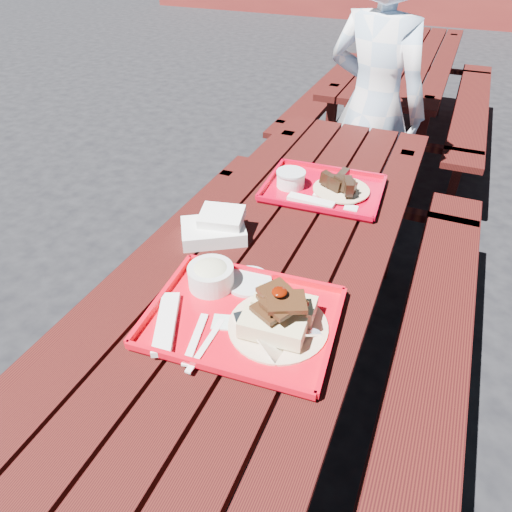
{
  "coord_description": "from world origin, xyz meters",
  "views": [
    {
      "loc": [
        0.44,
        -1.16,
        1.66
      ],
      "look_at": [
        0.0,
        -0.15,
        0.82
      ],
      "focal_mm": 32.0,
      "sensor_mm": 36.0,
      "label": 1
    }
  ],
  "objects_px": {
    "picnic_table_near": "(272,290)",
    "near_tray": "(245,306)",
    "person": "(373,109)",
    "far_tray": "(321,187)",
    "picnic_table_far": "(400,80)"
  },
  "relations": [
    {
      "from": "far_tray",
      "to": "person",
      "type": "height_order",
      "value": "person"
    },
    {
      "from": "picnic_table_far",
      "to": "near_tray",
      "type": "distance_m",
      "value": 3.14
    },
    {
      "from": "far_tray",
      "to": "person",
      "type": "distance_m",
      "value": 0.92
    },
    {
      "from": "picnic_table_far",
      "to": "person",
      "type": "height_order",
      "value": "person"
    },
    {
      "from": "picnic_table_far",
      "to": "picnic_table_near",
      "type": "bearing_deg",
      "value": -90.0
    },
    {
      "from": "near_tray",
      "to": "person",
      "type": "xyz_separation_m",
      "value": [
        0.0,
        1.68,
        0.01
      ]
    },
    {
      "from": "picnic_table_far",
      "to": "far_tray",
      "type": "height_order",
      "value": "far_tray"
    },
    {
      "from": "near_tray",
      "to": "far_tray",
      "type": "relative_size",
      "value": 1.12
    },
    {
      "from": "picnic_table_far",
      "to": "far_tray",
      "type": "relative_size",
      "value": 4.99
    },
    {
      "from": "far_tray",
      "to": "person",
      "type": "xyz_separation_m",
      "value": [
        0.01,
        0.92,
        0.03
      ]
    },
    {
      "from": "picnic_table_near",
      "to": "person",
      "type": "distance_m",
      "value": 1.37
    },
    {
      "from": "picnic_table_far",
      "to": "person",
      "type": "relative_size",
      "value": 1.5
    },
    {
      "from": "picnic_table_near",
      "to": "picnic_table_far",
      "type": "bearing_deg",
      "value": 90.0
    },
    {
      "from": "picnic_table_near",
      "to": "near_tray",
      "type": "height_order",
      "value": "near_tray"
    },
    {
      "from": "picnic_table_far",
      "to": "near_tray",
      "type": "height_order",
      "value": "near_tray"
    }
  ]
}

